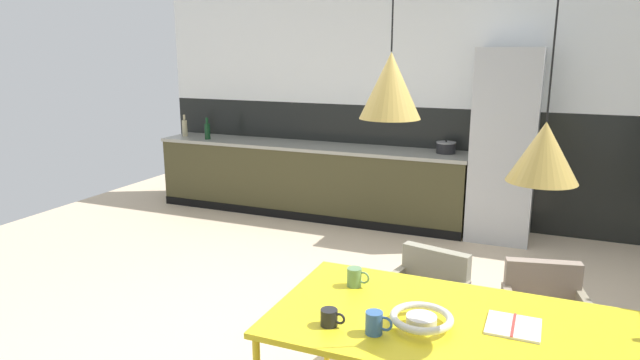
# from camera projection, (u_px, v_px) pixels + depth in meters

# --- Properties ---
(ground_plane) EXTENTS (8.99, 8.99, 0.00)m
(ground_plane) POSITION_uv_depth(u_px,v_px,m) (316.00, 347.00, 3.83)
(ground_plane) COLOR beige
(back_wall_splashback_dark) EXTENTS (6.91, 0.12, 1.36)m
(back_wall_splashback_dark) POSITION_uv_depth(u_px,v_px,m) (424.00, 164.00, 6.60)
(back_wall_splashback_dark) COLOR black
(back_wall_splashback_dark) RESTS_ON ground
(back_wall_panel_upper) EXTENTS (6.91, 0.12, 1.36)m
(back_wall_panel_upper) POSITION_uv_depth(u_px,v_px,m) (429.00, 47.00, 6.29)
(back_wall_panel_upper) COLOR white
(back_wall_panel_upper) RESTS_ON back_wall_splashback_dark
(kitchen_counter) EXTENTS (3.92, 0.63, 0.88)m
(kitchen_counter) POSITION_uv_depth(u_px,v_px,m) (308.00, 180.00, 6.85)
(kitchen_counter) COLOR #3D3A20
(kitchen_counter) RESTS_ON ground
(refrigerator_column) EXTENTS (0.65, 0.60, 2.04)m
(refrigerator_column) POSITION_uv_depth(u_px,v_px,m) (504.00, 146.00, 5.85)
(refrigerator_column) COLOR #ADAFB2
(refrigerator_column) RESTS_ON ground
(dining_table) EXTENTS (1.71, 0.95, 0.75)m
(dining_table) POSITION_uv_depth(u_px,v_px,m) (450.00, 330.00, 2.64)
(dining_table) COLOR yellow
(dining_table) RESTS_ON ground
(armchair_facing_counter) EXTENTS (0.57, 0.56, 0.72)m
(armchair_facing_counter) POSITION_uv_depth(u_px,v_px,m) (545.00, 308.00, 3.39)
(armchair_facing_counter) COLOR gray
(armchair_facing_counter) RESTS_ON ground
(armchair_near_window) EXTENTS (0.57, 0.56, 0.74)m
(armchair_near_window) POSITION_uv_depth(u_px,v_px,m) (426.00, 292.00, 3.57)
(armchair_near_window) COLOR gray
(armchair_near_window) RESTS_ON ground
(fruit_bowl) EXTENTS (0.30, 0.30, 0.06)m
(fruit_bowl) POSITION_uv_depth(u_px,v_px,m) (421.00, 318.00, 2.58)
(fruit_bowl) COLOR silver
(fruit_bowl) RESTS_ON dining_table
(open_book) EXTENTS (0.24, 0.24, 0.02)m
(open_book) POSITION_uv_depth(u_px,v_px,m) (513.00, 326.00, 2.57)
(open_book) COLOR white
(open_book) RESTS_ON dining_table
(mug_short_terracotta) EXTENTS (0.13, 0.08, 0.10)m
(mug_short_terracotta) POSITION_uv_depth(u_px,v_px,m) (355.00, 277.00, 3.01)
(mug_short_terracotta) COLOR #5B8456
(mug_short_terracotta) RESTS_ON dining_table
(mug_dark_espresso) EXTENTS (0.12, 0.08, 0.08)m
(mug_dark_espresso) POSITION_uv_depth(u_px,v_px,m) (330.00, 318.00, 2.58)
(mug_dark_espresso) COLOR black
(mug_dark_espresso) RESTS_ON dining_table
(mug_white_ceramic) EXTENTS (0.13, 0.08, 0.11)m
(mug_white_ceramic) POSITION_uv_depth(u_px,v_px,m) (375.00, 323.00, 2.50)
(mug_white_ceramic) COLOR #335B93
(mug_white_ceramic) RESTS_ON dining_table
(cooking_pot) EXTENTS (0.22, 0.22, 0.15)m
(cooking_pot) POSITION_uv_depth(u_px,v_px,m) (446.00, 148.00, 6.16)
(cooking_pot) COLOR black
(cooking_pot) RESTS_ON kitchen_counter
(bottle_vinegar_dark) EXTENTS (0.07, 0.07, 0.28)m
(bottle_vinegar_dark) POSITION_uv_depth(u_px,v_px,m) (207.00, 131.00, 7.12)
(bottle_vinegar_dark) COLOR #0F3319
(bottle_vinegar_dark) RESTS_ON kitchen_counter
(bottle_spice_small) EXTENTS (0.07, 0.07, 0.29)m
(bottle_spice_small) POSITION_uv_depth(u_px,v_px,m) (185.00, 128.00, 7.37)
(bottle_spice_small) COLOR tan
(bottle_spice_small) RESTS_ON kitchen_counter
(pendant_lamp_over_table_near) EXTENTS (0.29, 0.29, 0.97)m
(pendant_lamp_over_table_near) POSITION_uv_depth(u_px,v_px,m) (391.00, 85.00, 2.55)
(pendant_lamp_over_table_near) COLOR black
(pendant_lamp_over_table_far) EXTENTS (0.29, 0.29, 1.19)m
(pendant_lamp_over_table_far) POSITION_uv_depth(u_px,v_px,m) (544.00, 152.00, 2.28)
(pendant_lamp_over_table_far) COLOR black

